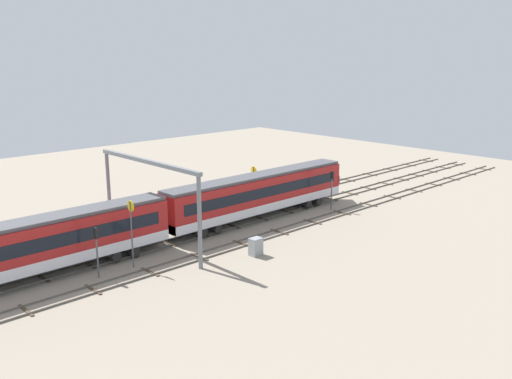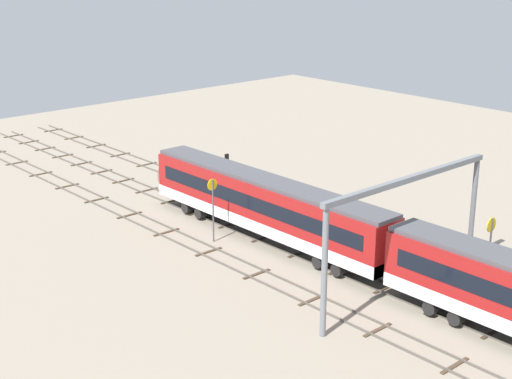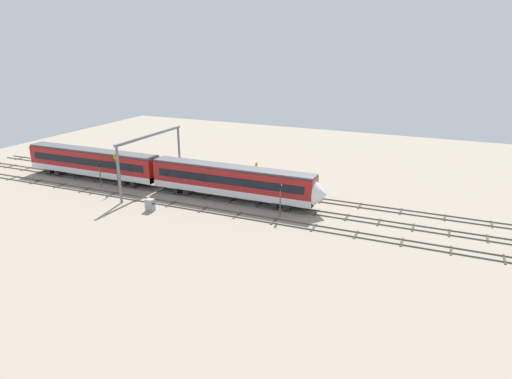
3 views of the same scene
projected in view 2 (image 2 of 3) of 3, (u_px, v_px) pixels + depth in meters
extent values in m
plane|color=gray|center=(281.00, 246.00, 57.62)|extent=(112.53, 112.53, 0.00)
cube|color=#59544C|center=(332.00, 227.00, 61.15)|extent=(96.53, 0.07, 0.16)
cube|color=#59544C|center=(320.00, 232.00, 60.24)|extent=(96.53, 0.07, 0.16)
cube|color=#473828|center=(496.00, 292.00, 49.87)|extent=(0.24, 2.40, 0.08)
cube|color=#473828|center=(432.00, 269.00, 53.48)|extent=(0.24, 2.40, 0.08)
cube|color=#473828|center=(375.00, 248.00, 57.09)|extent=(0.24, 2.40, 0.08)
cube|color=#473828|center=(326.00, 230.00, 60.71)|extent=(0.24, 2.40, 0.08)
cube|color=#473828|center=(282.00, 214.00, 64.32)|extent=(0.24, 2.40, 0.08)
cube|color=#473828|center=(243.00, 200.00, 67.93)|extent=(0.24, 2.40, 0.08)
cube|color=#473828|center=(207.00, 187.00, 71.54)|extent=(0.24, 2.40, 0.08)
cube|color=#473828|center=(176.00, 175.00, 75.15)|extent=(0.24, 2.40, 0.08)
cube|color=#473828|center=(147.00, 164.00, 78.76)|extent=(0.24, 2.40, 0.08)
cube|color=#473828|center=(120.00, 155.00, 82.37)|extent=(0.24, 2.40, 0.08)
cube|color=#473828|center=(96.00, 146.00, 85.99)|extent=(0.24, 2.40, 0.08)
cube|color=#473828|center=(74.00, 138.00, 89.60)|extent=(0.24, 2.40, 0.08)
cube|color=#473828|center=(53.00, 130.00, 93.21)|extent=(0.24, 2.40, 0.08)
cube|color=#59544C|center=(288.00, 243.00, 58.05)|extent=(96.53, 0.07, 0.16)
cube|color=#59544C|center=(274.00, 247.00, 57.14)|extent=(96.53, 0.07, 0.16)
cube|color=#473828|center=(493.00, 332.00, 44.74)|extent=(0.24, 2.40, 0.08)
cube|color=#473828|center=(436.00, 309.00, 47.60)|extent=(0.24, 2.40, 0.08)
cube|color=#473828|center=(386.00, 288.00, 50.46)|extent=(0.24, 2.40, 0.08)
cube|color=#473828|center=(341.00, 270.00, 53.32)|extent=(0.24, 2.40, 0.08)
cube|color=#473828|center=(300.00, 253.00, 56.18)|extent=(0.24, 2.40, 0.08)
cube|color=#473828|center=(264.00, 238.00, 59.04)|extent=(0.24, 2.40, 0.08)
cube|color=#473828|center=(230.00, 224.00, 61.90)|extent=(0.24, 2.40, 0.08)
cube|color=#473828|center=(200.00, 212.00, 64.76)|extent=(0.24, 2.40, 0.08)
cube|color=#473828|center=(172.00, 201.00, 67.62)|extent=(0.24, 2.40, 0.08)
cube|color=#473828|center=(147.00, 190.00, 70.47)|extent=(0.24, 2.40, 0.08)
cube|color=#473828|center=(123.00, 181.00, 73.33)|extent=(0.24, 2.40, 0.08)
cube|color=#473828|center=(101.00, 172.00, 76.19)|extent=(0.24, 2.40, 0.08)
cube|color=#473828|center=(81.00, 164.00, 79.05)|extent=(0.24, 2.40, 0.08)
cube|color=#473828|center=(63.00, 156.00, 81.91)|extent=(0.24, 2.40, 0.08)
cube|color=#473828|center=(45.00, 149.00, 84.77)|extent=(0.24, 2.40, 0.08)
cube|color=#473828|center=(29.00, 142.00, 87.63)|extent=(0.24, 2.40, 0.08)
cube|color=#473828|center=(13.00, 136.00, 90.49)|extent=(0.24, 2.40, 0.08)
cube|color=#59544C|center=(239.00, 259.00, 54.95)|extent=(96.53, 0.07, 0.16)
cube|color=#59544C|center=(224.00, 265.00, 54.05)|extent=(96.53, 0.07, 0.16)
cube|color=#473828|center=(455.00, 366.00, 41.17)|extent=(0.24, 2.40, 0.08)
cube|color=#473828|center=(378.00, 330.00, 44.98)|extent=(0.24, 2.40, 0.08)
cube|color=#473828|center=(312.00, 300.00, 48.79)|extent=(0.24, 2.40, 0.08)
cube|color=#473828|center=(257.00, 274.00, 52.61)|extent=(0.24, 2.40, 0.08)
cube|color=#473828|center=(209.00, 252.00, 56.42)|extent=(0.24, 2.40, 0.08)
cube|color=#473828|center=(166.00, 232.00, 60.23)|extent=(0.24, 2.40, 0.08)
cube|color=#473828|center=(129.00, 215.00, 64.04)|extent=(0.24, 2.40, 0.08)
cube|color=#473828|center=(97.00, 200.00, 67.85)|extent=(0.24, 2.40, 0.08)
cube|color=#473828|center=(67.00, 186.00, 71.67)|extent=(0.24, 2.40, 0.08)
cube|color=#473828|center=(41.00, 174.00, 75.48)|extent=(0.24, 2.40, 0.08)
cube|color=#473828|center=(17.00, 163.00, 79.29)|extent=(0.24, 2.40, 0.08)
cube|color=maroon|center=(265.00, 204.00, 58.05)|extent=(24.00, 2.90, 3.60)
cube|color=silver|center=(265.00, 221.00, 58.47)|extent=(24.00, 2.94, 0.90)
cube|color=#4C4C51|center=(265.00, 180.00, 57.45)|extent=(24.00, 2.50, 0.30)
cube|color=black|center=(279.00, 195.00, 58.84)|extent=(22.00, 0.04, 1.10)
cube|color=black|center=(251.00, 203.00, 56.99)|extent=(22.00, 0.04, 1.10)
cylinder|color=black|center=(349.00, 265.00, 52.64)|extent=(0.90, 2.70, 0.90)
cylinder|color=black|center=(329.00, 258.00, 53.92)|extent=(0.90, 2.70, 0.90)
cylinder|color=black|center=(210.00, 210.00, 63.56)|extent=(0.90, 2.70, 0.90)
cylinder|color=black|center=(197.00, 205.00, 64.84)|extent=(0.90, 2.70, 0.90)
cylinder|color=black|center=(466.00, 312.00, 45.93)|extent=(0.90, 2.70, 0.90)
cylinder|color=black|center=(441.00, 302.00, 47.21)|extent=(0.90, 2.70, 0.90)
cone|color=silver|center=(167.00, 171.00, 67.21)|extent=(1.60, 3.24, 3.24)
cylinder|color=slate|center=(472.00, 215.00, 52.57)|extent=(0.36, 0.36, 7.88)
cylinder|color=slate|center=(324.00, 274.00, 43.19)|extent=(0.36, 0.36, 7.88)
cube|color=slate|center=(410.00, 179.00, 46.62)|extent=(0.40, 15.41, 0.35)
cylinder|color=#4C4C51|center=(488.00, 262.00, 47.50)|extent=(0.12, 0.12, 5.74)
cylinder|color=yellow|center=(491.00, 225.00, 46.78)|extent=(0.05, 0.95, 0.95)
cube|color=black|center=(491.00, 225.00, 46.80)|extent=(0.02, 0.43, 0.12)
cylinder|color=#4C4C51|center=(213.00, 211.00, 57.71)|extent=(0.12, 0.12, 4.97)
cylinder|color=yellow|center=(212.00, 185.00, 57.10)|extent=(0.05, 0.89, 0.89)
cube|color=black|center=(212.00, 185.00, 57.12)|extent=(0.02, 0.40, 0.12)
cylinder|color=#4C4C51|center=(227.00, 184.00, 66.40)|extent=(0.14, 0.14, 3.64)
cube|color=black|center=(227.00, 159.00, 65.70)|extent=(0.20, 0.32, 0.90)
sphere|color=yellow|center=(226.00, 156.00, 65.72)|extent=(0.20, 0.20, 0.20)
sphere|color=#262626|center=(226.00, 161.00, 65.84)|extent=(0.20, 0.20, 0.20)
cube|color=gray|center=(413.00, 233.00, 58.00)|extent=(1.08, 0.85, 1.60)
cube|color=#333333|center=(408.00, 228.00, 58.32)|extent=(0.02, 0.59, 0.24)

